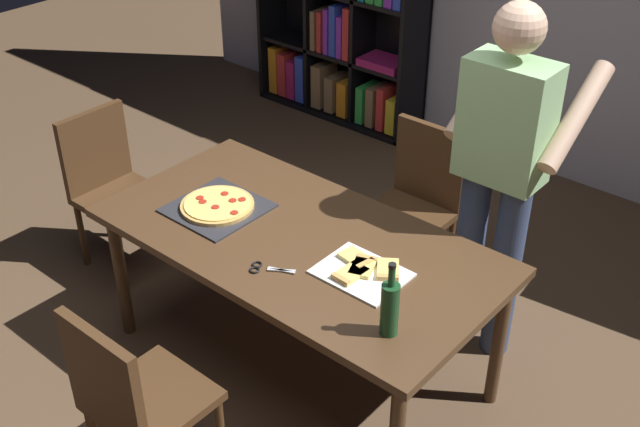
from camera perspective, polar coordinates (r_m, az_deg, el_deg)
ground_plane at (r=3.95m, az=-1.43°, el=-10.75°), size 12.00×12.00×0.00m
dining_table at (r=3.51m, az=-1.58°, el=-2.63°), size 1.83×0.94×0.75m
chair_near_camera at (r=3.15m, az=-13.47°, el=-12.78°), size 0.42×0.42×0.90m
chair_far_side at (r=4.25m, az=7.05°, el=1.18°), size 0.42×0.42×0.90m
chair_left_end at (r=4.52m, az=-14.95°, el=2.31°), size 0.42×0.42×0.90m
bookshelf at (r=6.04m, az=1.71°, el=15.04°), size 1.40×0.35×1.95m
person_serving_pizza at (r=3.60m, az=13.03°, el=3.36°), size 0.55×0.54×1.75m
pepperoni_pizza_on_tray at (r=3.69m, az=-7.44°, el=0.53°), size 0.40×0.40×0.04m
pizza_slices_on_towel at (r=3.26m, az=3.14°, el=-4.13°), size 0.36×0.30×0.03m
wine_bottle at (r=2.91m, az=5.08°, el=-6.80°), size 0.07×0.07×0.32m
kitchen_scissors at (r=3.28m, az=-4.01°, el=-3.97°), size 0.19×0.14×0.01m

